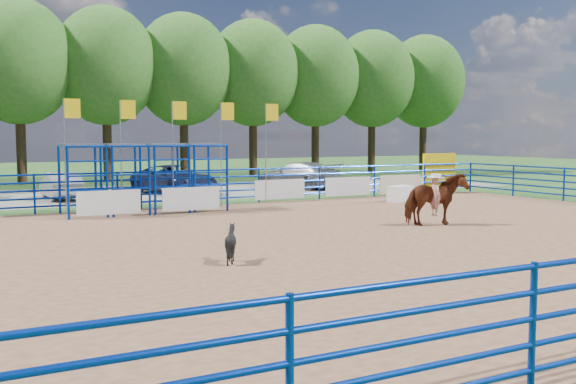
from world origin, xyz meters
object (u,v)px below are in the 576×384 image
object	(u,v)px
announcer_table	(400,194)
calf	(231,243)
car_c	(174,179)
car_d	(298,175)
car_b	(61,186)
horse_and_rider	(435,198)

from	to	relation	value
announcer_table	calf	distance (m)	14.75
calf	car_c	distance (m)	18.00
calf	car_d	bearing A→B (deg)	-53.72
announcer_table	calf	bearing A→B (deg)	-142.26
calf	car_b	world-z (taller)	car_b
car_b	car_c	xyz separation A→B (m)	(5.44, 0.46, 0.09)
car_c	car_b	bearing A→B (deg)	167.61
announcer_table	car_b	xyz separation A→B (m)	(-12.89, 8.02, 0.26)
announcer_table	horse_and_rider	bearing A→B (deg)	-118.97
calf	car_d	xyz separation A→B (m)	(11.19, 17.49, 0.28)
horse_and_rider	car_d	size ratio (longest dim) A/B	0.46
calf	announcer_table	bearing A→B (deg)	-73.35
car_b	car_c	distance (m)	5.46
horse_and_rider	car_b	bearing A→B (deg)	122.61
horse_and_rider	car_d	distance (m)	15.29
announcer_table	car_d	bearing A→B (deg)	93.18
horse_and_rider	calf	distance (m)	8.46
car_b	car_c	world-z (taller)	car_c
car_b	car_d	world-z (taller)	car_d
car_d	announcer_table	bearing A→B (deg)	70.09
horse_and_rider	calf	xyz separation A→B (m)	(-8.06, -2.52, -0.46)
horse_and_rider	car_c	bearing A→B (deg)	104.42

